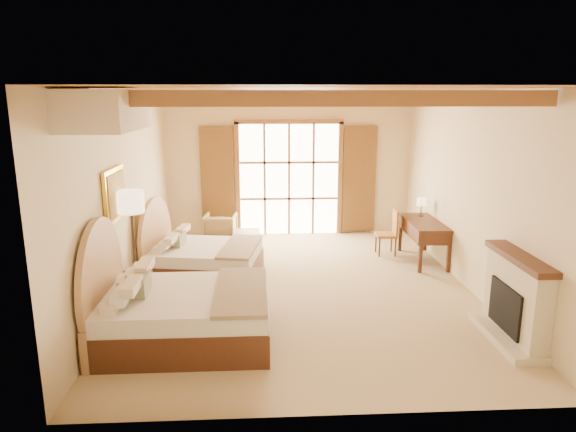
{
  "coord_description": "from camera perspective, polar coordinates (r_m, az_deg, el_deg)",
  "views": [
    {
      "loc": [
        -0.65,
        -7.99,
        3.11
      ],
      "look_at": [
        -0.2,
        0.2,
        1.18
      ],
      "focal_mm": 32.0,
      "sensor_mm": 36.0,
      "label": 1
    }
  ],
  "objects": [
    {
      "name": "floor",
      "position": [
        8.6,
        1.43,
        -7.96
      ],
      "size": [
        7.0,
        7.0,
        0.0
      ],
      "primitive_type": "plane",
      "color": "tan",
      "rests_on": "ground"
    },
    {
      "name": "wall_back",
      "position": [
        11.61,
        0.1,
        5.76
      ],
      "size": [
        5.5,
        0.0,
        5.5
      ],
      "primitive_type": "plane",
      "rotation": [
        1.57,
        0.0,
        0.0
      ],
      "color": "beige",
      "rests_on": "ground"
    },
    {
      "name": "wall_left",
      "position": [
        8.4,
        -17.56,
        2.26
      ],
      "size": [
        0.0,
        7.0,
        7.0
      ],
      "primitive_type": "plane",
      "rotation": [
        1.57,
        0.0,
        1.57
      ],
      "color": "beige",
      "rests_on": "ground"
    },
    {
      "name": "wall_right",
      "position": [
        8.82,
        19.62,
        2.6
      ],
      "size": [
        0.0,
        7.0,
        7.0
      ],
      "primitive_type": "plane",
      "rotation": [
        1.57,
        0.0,
        -1.57
      ],
      "color": "beige",
      "rests_on": "ground"
    },
    {
      "name": "ceiling",
      "position": [
        8.02,
        1.56,
        13.87
      ],
      "size": [
        7.0,
        7.0,
        0.0
      ],
      "primitive_type": "plane",
      "rotation": [
        3.14,
        0.0,
        0.0
      ],
      "color": "#AC7537",
      "rests_on": "ground"
    },
    {
      "name": "ceiling_beams",
      "position": [
        8.02,
        1.56,
        13.01
      ],
      "size": [
        5.39,
        4.6,
        0.18
      ],
      "primitive_type": null,
      "color": "#925835",
      "rests_on": "ceiling"
    },
    {
      "name": "french_doors",
      "position": [
        11.6,
        0.11,
        4.01
      ],
      "size": [
        3.95,
        0.08,
        2.6
      ],
      "color": "white",
      "rests_on": "ground"
    },
    {
      "name": "fireplace",
      "position": [
        7.3,
        23.85,
        -8.82
      ],
      "size": [
        0.46,
        1.4,
        1.16
      ],
      "color": "beige",
      "rests_on": "ground"
    },
    {
      "name": "painting",
      "position": [
        7.65,
        -18.65,
        2.29
      ],
      "size": [
        0.06,
        0.95,
        0.75
      ],
      "color": "yellow",
      "rests_on": "wall_left"
    },
    {
      "name": "canopy_valance",
      "position": [
        6.25,
        -19.77,
        11.0
      ],
      "size": [
        0.7,
        1.4,
        0.45
      ],
      "primitive_type": "cube",
      "color": "beige",
      "rests_on": "ceiling"
    },
    {
      "name": "bed_near",
      "position": [
        6.87,
        -12.78,
        -10.06
      ],
      "size": [
        2.17,
        1.7,
        1.43
      ],
      "rotation": [
        0.0,
        0.0,
        0.0
      ],
      "color": "#4F2616",
      "rests_on": "floor"
    },
    {
      "name": "bed_far",
      "position": [
        9.12,
        -10.07,
        -4.46
      ],
      "size": [
        2.07,
        1.68,
        1.23
      ],
      "rotation": [
        0.0,
        0.0,
        -0.16
      ],
      "color": "#4F2616",
      "rests_on": "floor"
    },
    {
      "name": "nightstand",
      "position": [
        7.82,
        -16.76,
        -8.44
      ],
      "size": [
        0.51,
        0.51,
        0.59
      ],
      "primitive_type": "cube",
      "rotation": [
        0.0,
        0.0,
        0.03
      ],
      "color": "#4F2616",
      "rests_on": "floor"
    },
    {
      "name": "floor_lamp",
      "position": [
        7.66,
        -17.03,
        0.72
      ],
      "size": [
        0.38,
        0.38,
        1.8
      ],
      "color": "#362516",
      "rests_on": "floor"
    },
    {
      "name": "armchair",
      "position": [
        11.18,
        -7.54,
        -1.37
      ],
      "size": [
        0.73,
        0.75,
        0.63
      ],
      "primitive_type": "imported",
      "rotation": [
        0.0,
        0.0,
        -3.24
      ],
      "color": "#A38A57",
      "rests_on": "floor"
    },
    {
      "name": "ottoman",
      "position": [
        10.59,
        -4.63,
        -2.77
      ],
      "size": [
        0.58,
        0.58,
        0.4
      ],
      "primitive_type": "cube",
      "rotation": [
        0.0,
        0.0,
        0.07
      ],
      "color": "tan",
      "rests_on": "floor"
    },
    {
      "name": "desk",
      "position": [
        10.17,
        14.79,
        -2.55
      ],
      "size": [
        0.66,
        1.47,
        0.79
      ],
      "rotation": [
        0.0,
        0.0,
        -0.02
      ],
      "color": "#4F2616",
      "rests_on": "floor"
    },
    {
      "name": "desk_chair",
      "position": [
        10.46,
        10.93,
        -2.7
      ],
      "size": [
        0.42,
        0.42,
        0.91
      ],
      "rotation": [
        0.0,
        0.0,
        -0.05
      ],
      "color": "#A76433",
      "rests_on": "floor"
    },
    {
      "name": "desk_lamp",
      "position": [
        10.44,
        14.62,
        1.46
      ],
      "size": [
        0.18,
        0.18,
        0.36
      ],
      "color": "#362516",
      "rests_on": "desk"
    }
  ]
}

